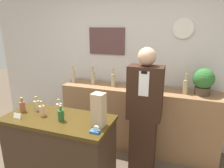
% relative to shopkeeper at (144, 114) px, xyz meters
% --- Properties ---
extents(back_wall, '(5.20, 0.09, 2.70)m').
position_rel_shopkeeper_xyz_m(back_wall, '(-0.44, 0.81, 0.52)').
color(back_wall, silver).
rests_on(back_wall, ground_plane).
extents(back_shelf, '(2.37, 0.47, 1.00)m').
position_rel_shopkeeper_xyz_m(back_shelf, '(-0.20, 0.51, -0.33)').
color(back_shelf, '#8E6642').
rests_on(back_shelf, ground_plane).
extents(display_counter, '(1.18, 0.55, 0.96)m').
position_rel_shopkeeper_xyz_m(display_counter, '(-0.81, -0.69, -0.35)').
color(display_counter, '#382619').
rests_on(display_counter, ground_plane).
extents(shopkeeper, '(0.42, 0.27, 1.67)m').
position_rel_shopkeeper_xyz_m(shopkeeper, '(0.00, 0.00, 0.00)').
color(shopkeeper, '#331E14').
rests_on(shopkeeper, ground_plane).
extents(potted_plant, '(0.28, 0.28, 0.37)m').
position_rel_shopkeeper_xyz_m(potted_plant, '(0.69, 0.52, 0.37)').
color(potted_plant, '#4C3D2D').
rests_on(potted_plant, back_shelf).
extents(paper_bag, '(0.13, 0.12, 0.33)m').
position_rel_shopkeeper_xyz_m(paper_bag, '(-0.32, -0.71, 0.30)').
color(paper_bag, tan).
rests_on(paper_bag, display_counter).
extents(tape_dispenser, '(0.09, 0.06, 0.07)m').
position_rel_shopkeeper_xyz_m(tape_dispenser, '(-0.30, -0.85, 0.15)').
color(tape_dispenser, '#2D66A8').
rests_on(tape_dispenser, display_counter).
extents(price_card_left, '(0.09, 0.02, 0.06)m').
position_rel_shopkeeper_xyz_m(price_card_left, '(-1.20, -0.85, 0.16)').
color(price_card_left, white).
rests_on(price_card_left, display_counter).
extents(counter_bottle_0, '(0.06, 0.06, 0.17)m').
position_rel_shopkeeper_xyz_m(counter_bottle_0, '(-1.28, -0.69, 0.19)').
color(counter_bottle_0, brown).
rests_on(counter_bottle_0, display_counter).
extents(counter_bottle_1, '(0.06, 0.06, 0.17)m').
position_rel_shopkeeper_xyz_m(counter_bottle_1, '(-1.14, -0.60, 0.19)').
color(counter_bottle_1, tan).
rests_on(counter_bottle_1, display_counter).
extents(counter_bottle_2, '(0.06, 0.06, 0.17)m').
position_rel_shopkeeper_xyz_m(counter_bottle_2, '(-0.99, -0.70, 0.19)').
color(counter_bottle_2, tan).
rests_on(counter_bottle_2, display_counter).
extents(counter_bottle_3, '(0.06, 0.06, 0.17)m').
position_rel_shopkeeper_xyz_m(counter_bottle_3, '(-0.85, -0.59, 0.19)').
color(counter_bottle_3, tan).
rests_on(counter_bottle_3, display_counter).
extents(counter_bottle_4, '(0.06, 0.06, 0.17)m').
position_rel_shopkeeper_xyz_m(counter_bottle_4, '(-0.73, -0.74, 0.19)').
color(counter_bottle_4, '#255727').
rests_on(counter_bottle_4, display_counter).
extents(shelf_bottle_0, '(0.07, 0.07, 0.28)m').
position_rel_shopkeeper_xyz_m(shelf_bottle_0, '(-1.30, 0.51, 0.27)').
color(shelf_bottle_0, tan).
rests_on(shelf_bottle_0, back_shelf).
extents(shelf_bottle_1, '(0.07, 0.07, 0.28)m').
position_rel_shopkeeper_xyz_m(shelf_bottle_1, '(-0.95, 0.52, 0.27)').
color(shelf_bottle_1, tan).
rests_on(shelf_bottle_1, back_shelf).
extents(shelf_bottle_2, '(0.07, 0.07, 0.28)m').
position_rel_shopkeeper_xyz_m(shelf_bottle_2, '(-0.59, 0.51, 0.27)').
color(shelf_bottle_2, tan).
rests_on(shelf_bottle_2, back_shelf).
extents(shelf_bottle_3, '(0.07, 0.07, 0.28)m').
position_rel_shopkeeper_xyz_m(shelf_bottle_3, '(-0.24, 0.52, 0.27)').
color(shelf_bottle_3, tan).
rests_on(shelf_bottle_3, back_shelf).
extents(shelf_bottle_4, '(0.07, 0.07, 0.28)m').
position_rel_shopkeeper_xyz_m(shelf_bottle_4, '(0.11, 0.53, 0.27)').
color(shelf_bottle_4, tan).
rests_on(shelf_bottle_4, back_shelf).
extents(shelf_bottle_5, '(0.07, 0.07, 0.28)m').
position_rel_shopkeeper_xyz_m(shelf_bottle_5, '(0.47, 0.49, 0.27)').
color(shelf_bottle_5, tan).
rests_on(shelf_bottle_5, back_shelf).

